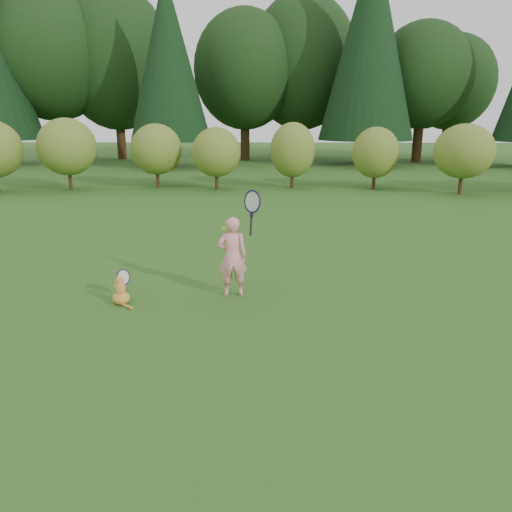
# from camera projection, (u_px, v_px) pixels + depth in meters

# --- Properties ---
(ground) EXTENTS (100.00, 100.00, 0.00)m
(ground) POSITION_uv_depth(u_px,v_px,m) (241.00, 315.00, 7.51)
(ground) COLOR #2B4E16
(ground) RESTS_ON ground
(shrub_row) EXTENTS (28.00, 3.00, 2.80)m
(shrub_row) POSITION_uv_depth(u_px,v_px,m) (259.00, 155.00, 19.64)
(shrub_row) COLOR olive
(shrub_row) RESTS_ON ground
(woodland_backdrop) EXTENTS (48.00, 10.00, 15.00)m
(woodland_backdrop) POSITION_uv_depth(u_px,v_px,m) (262.00, 29.00, 27.60)
(woodland_backdrop) COLOR black
(woodland_backdrop) RESTS_ON ground
(child) EXTENTS (0.75, 0.49, 2.00)m
(child) POSITION_uv_depth(u_px,v_px,m) (233.00, 255.00, 8.16)
(child) COLOR pink
(child) RESTS_ON ground
(cat) EXTENTS (0.46, 0.69, 0.62)m
(cat) POSITION_uv_depth(u_px,v_px,m) (121.00, 289.00, 7.92)
(cat) COLOR #C67D26
(cat) RESTS_ON ground
(tennis_ball) EXTENTS (0.08, 0.08, 0.08)m
(tennis_ball) POSITION_uv_depth(u_px,v_px,m) (224.00, 229.00, 8.29)
(tennis_ball) COLOR yellow
(tennis_ball) RESTS_ON ground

